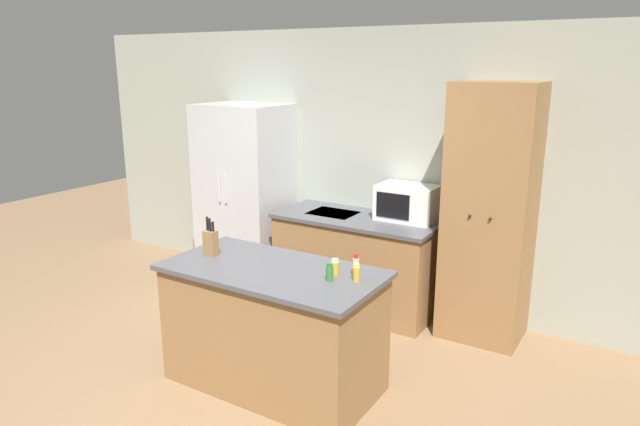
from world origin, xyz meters
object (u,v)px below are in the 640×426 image
at_px(knife_block, 211,242).
at_px(spice_bottle_short_red, 335,267).
at_px(refrigerator, 245,195).
at_px(pantry_cabinet, 490,215).
at_px(microwave, 407,203).
at_px(spice_bottle_amber_oil, 356,266).
at_px(spice_bottle_tall_dark, 330,272).
at_px(fire_extinguisher, 200,255).
at_px(spice_bottle_green_herb, 357,273).

xyz_separation_m(knife_block, spice_bottle_short_red, (0.98, 0.14, -0.06)).
bearing_deg(refrigerator, pantry_cabinet, 1.39).
bearing_deg(microwave, spice_bottle_amber_oil, -79.55).
height_order(refrigerator, spice_bottle_tall_dark, refrigerator).
distance_m(refrigerator, knife_block, 1.79).
xyz_separation_m(refrigerator, knife_block, (0.91, -1.54, 0.06)).
bearing_deg(microwave, knife_block, -116.73).
height_order(pantry_cabinet, microwave, pantry_cabinet).
distance_m(spice_bottle_tall_dark, spice_bottle_amber_oil, 0.19).
relative_size(spice_bottle_amber_oil, fire_extinguisher, 0.35).
relative_size(pantry_cabinet, fire_extinguisher, 4.65).
relative_size(refrigerator, knife_block, 6.46).
bearing_deg(knife_block, spice_bottle_green_herb, 5.21).
xyz_separation_m(spice_bottle_short_red, fire_extinguisher, (-2.48, 1.29, -0.74)).
xyz_separation_m(spice_bottle_amber_oil, spice_bottle_green_herb, (0.04, -0.06, -0.02)).
bearing_deg(fire_extinguisher, spice_bottle_tall_dark, -29.28).
bearing_deg(microwave, spice_bottle_green_herb, -78.57).
distance_m(pantry_cabinet, knife_block, 2.27).
relative_size(microwave, spice_bottle_amber_oil, 3.23).
xyz_separation_m(microwave, knife_block, (-0.84, -1.68, -0.05)).
bearing_deg(spice_bottle_tall_dark, pantry_cabinet, 69.04).
bearing_deg(spice_bottle_green_herb, fire_extinguisher, 153.54).
xyz_separation_m(knife_block, spice_bottle_green_herb, (1.16, 0.11, -0.05)).
distance_m(knife_block, spice_bottle_tall_dark, 1.01).
bearing_deg(microwave, refrigerator, -175.45).
height_order(spice_bottle_short_red, spice_bottle_amber_oil, spice_bottle_amber_oil).
bearing_deg(spice_bottle_amber_oil, spice_bottle_tall_dark, -129.19).
relative_size(spice_bottle_short_red, spice_bottle_green_herb, 0.91).
height_order(spice_bottle_tall_dark, fire_extinguisher, spice_bottle_tall_dark).
distance_m(knife_block, fire_extinguisher, 2.23).
relative_size(refrigerator, spice_bottle_short_red, 17.37).
bearing_deg(pantry_cabinet, spice_bottle_green_herb, -106.63).
height_order(knife_block, fire_extinguisher, knife_block).
relative_size(knife_block, fire_extinguisher, 0.63).
relative_size(pantry_cabinet, spice_bottle_amber_oil, 13.24).
bearing_deg(spice_bottle_amber_oil, fire_extinguisher, 154.30).
xyz_separation_m(pantry_cabinet, spice_bottle_tall_dark, (-0.60, -1.57, -0.12)).
distance_m(pantry_cabinet, microwave, 0.77).
height_order(spice_bottle_short_red, fire_extinguisher, spice_bottle_short_red).
relative_size(refrigerator, spice_bottle_amber_oil, 11.61).
height_order(spice_bottle_amber_oil, spice_bottle_green_herb, spice_bottle_amber_oil).
relative_size(refrigerator, pantry_cabinet, 0.88).
height_order(microwave, spice_bottle_amber_oil, microwave).
distance_m(microwave, fire_extinguisher, 2.51).
height_order(refrigerator, pantry_cabinet, pantry_cabinet).
relative_size(pantry_cabinet, knife_block, 7.36).
distance_m(spice_bottle_short_red, spice_bottle_amber_oil, 0.15).
relative_size(spice_bottle_amber_oil, spice_bottle_green_herb, 1.36).
bearing_deg(refrigerator, knife_block, -59.38).
height_order(pantry_cabinet, knife_block, pantry_cabinet).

